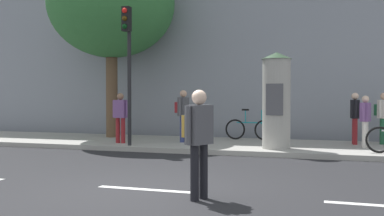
# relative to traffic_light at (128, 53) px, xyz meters

# --- Properties ---
(ground_plane) EXTENTS (80.00, 80.00, 0.00)m
(ground_plane) POSITION_rel_traffic_light_xyz_m (2.88, -5.24, -3.02)
(ground_plane) COLOR #232326
(sidewalk_curb) EXTENTS (36.00, 4.00, 0.15)m
(sidewalk_curb) POSITION_rel_traffic_light_xyz_m (2.88, 1.76, -2.95)
(sidewalk_curb) COLOR #9E9B93
(sidewalk_curb) RESTS_ON ground_plane
(lane_markings) EXTENTS (25.80, 0.16, 0.01)m
(lane_markings) POSITION_rel_traffic_light_xyz_m (2.88, -5.24, -3.02)
(lane_markings) COLOR silver
(lane_markings) RESTS_ON ground_plane
(building_backdrop) EXTENTS (36.00, 5.00, 9.81)m
(building_backdrop) POSITION_rel_traffic_light_xyz_m (2.88, 6.76, 1.88)
(building_backdrop) COLOR gray
(building_backdrop) RESTS_ON ground_plane
(traffic_light) EXTENTS (0.24, 0.45, 4.27)m
(traffic_light) POSITION_rel_traffic_light_xyz_m (0.00, 0.00, 0.00)
(traffic_light) COLOR black
(traffic_light) RESTS_ON sidewalk_curb
(poster_column) EXTENTS (0.90, 0.90, 2.81)m
(poster_column) POSITION_rel_traffic_light_xyz_m (4.46, 0.66, -1.45)
(poster_column) COLOR #9E9B93
(poster_column) RESTS_ON sidewalk_curb
(street_tree) EXTENTS (4.73, 4.73, 7.01)m
(street_tree) POSITION_rel_traffic_light_xyz_m (-1.92, 2.58, 2.10)
(street_tree) COLOR brown
(street_tree) RESTS_ON sidewalk_curb
(pedestrian_with_backpack) EXTENTS (0.49, 0.58, 1.78)m
(pedestrian_with_backpack) POSITION_rel_traffic_light_xyz_m (4.03, -5.70, -1.95)
(pedestrian_with_backpack) COLOR black
(pedestrian_with_backpack) RESTS_ON ground_plane
(pedestrian_tallest) EXTENTS (0.28, 0.61, 1.64)m
(pedestrian_tallest) POSITION_rel_traffic_light_xyz_m (6.68, 2.62, -1.91)
(pedestrian_tallest) COLOR maroon
(pedestrian_tallest) RESTS_ON sidewalk_curb
(pedestrian_in_red_top) EXTENTS (0.43, 0.58, 1.74)m
(pedestrian_in_red_top) POSITION_rel_traffic_light_xyz_m (1.23, 1.63, -1.84)
(pedestrian_in_red_top) COLOR navy
(pedestrian_in_red_top) RESTS_ON sidewalk_curb
(pedestrian_in_dark_shirt) EXTENTS (0.51, 0.53, 1.64)m
(pedestrian_in_dark_shirt) POSITION_rel_traffic_light_xyz_m (7.54, 2.96, -1.90)
(pedestrian_in_dark_shirt) COLOR #1E5938
(pedestrian_in_dark_shirt) RESTS_ON sidewalk_curb
(pedestrian_with_bag) EXTENTS (0.34, 0.62, 1.55)m
(pedestrian_with_bag) POSITION_rel_traffic_light_xyz_m (6.95, 1.72, -1.97)
(pedestrian_with_bag) COLOR silver
(pedestrian_with_bag) RESTS_ON sidewalk_curb
(pedestrian_in_light_jacket) EXTENTS (0.58, 0.28, 1.64)m
(pedestrian_in_light_jacket) POSITION_rel_traffic_light_xyz_m (-0.61, 0.69, -1.92)
(pedestrian_in_light_jacket) COLOR maroon
(pedestrian_in_light_jacket) RESTS_ON sidewalk_curb
(bicycle_upright) EXTENTS (1.77, 0.13, 1.09)m
(bicycle_upright) POSITION_rel_traffic_light_xyz_m (3.22, 3.04, -2.49)
(bicycle_upright) COLOR black
(bicycle_upright) RESTS_ON sidewalk_curb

